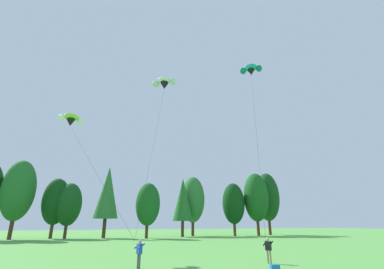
{
  "coord_description": "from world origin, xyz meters",
  "views": [
    {
      "loc": [
        -7.52,
        0.95,
        2.69
      ],
      "look_at": [
        0.37,
        22.11,
        10.09
      ],
      "focal_mm": 25.2,
      "sensor_mm": 36.0,
      "label": 1
    }
  ],
  "objects": [
    {
      "name": "parafoil_kite_mid_teal",
      "position": [
        11.12,
        28.04,
        22.37
      ],
      "size": [
        8.17,
        11.23,
        21.59
      ],
      "color": "teal"
    },
    {
      "name": "treeline_tree_i",
      "position": [
        13.82,
        57.73,
        7.57
      ],
      "size": [
        5.17,
        5.17,
        12.5
      ],
      "color": "#472D19",
      "rests_on": "ground_plane"
    },
    {
      "name": "treeline_tree_h",
      "position": [
        10.64,
        55.1,
        7.25
      ],
      "size": [
        4.15,
        4.15,
        11.58
      ],
      "color": "#472D19",
      "rests_on": "ground_plane"
    },
    {
      "name": "picnic_cooler",
      "position": [
        3.22,
        15.71,
        0.17
      ],
      "size": [
        0.59,
        0.48,
        0.34
      ],
      "primitive_type": "cube",
      "rotation": [
        0.0,
        0.0,
        2.89
      ],
      "color": "#1E70B7",
      "rests_on": "ground_plane"
    },
    {
      "name": "kite_flyer_mid",
      "position": [
        4.66,
        18.24,
        1.0
      ],
      "size": [
        0.74,
        0.75,
        1.69
      ],
      "color": "gray",
      "rests_on": "ground_plane"
    },
    {
      "name": "parafoil_kite_far_lime_white",
      "position": [
        -10.16,
        29.56,
        12.79
      ],
      "size": [
        6.95,
        11.47,
        11.84
      ],
      "color": "#93D633"
    },
    {
      "name": "treeline_tree_f",
      "position": [
        -4.38,
        55.45,
        8.21
      ],
      "size": [
        4.48,
        4.48,
        13.11
      ],
      "color": "#472D19",
      "rests_on": "ground_plane"
    },
    {
      "name": "treeline_tree_g",
      "position": [
        2.82,
        52.18,
        5.97
      ],
      "size": [
        4.46,
        4.46,
        9.86
      ],
      "color": "#472D19",
      "rests_on": "ground_plane"
    },
    {
      "name": "kite_flyer_near",
      "position": [
        -4.25,
        19.11,
        1.0
      ],
      "size": [
        0.65,
        0.68,
        1.69
      ],
      "color": "#4C4C51",
      "rests_on": "ground_plane"
    },
    {
      "name": "treeline_tree_k",
      "position": [
        27.28,
        53.42,
        8.1
      ],
      "size": [
        5.41,
        5.41,
        13.38
      ],
      "color": "#472D19",
      "rests_on": "ground_plane"
    },
    {
      "name": "treeline_tree_j",
      "position": [
        22.12,
        54.49,
        6.68
      ],
      "size": [
        4.78,
        4.78,
        11.04
      ],
      "color": "#472D19",
      "rests_on": "ground_plane"
    },
    {
      "name": "treeline_tree_c",
      "position": [
        -19.29,
        56.31,
        8.1
      ],
      "size": [
        5.41,
        5.41,
        13.38
      ],
      "color": "#472D19",
      "rests_on": "ground_plane"
    },
    {
      "name": "treeline_tree_d",
      "position": [
        -13.23,
        57.2,
        6.4
      ],
      "size": [
        4.66,
        4.66,
        10.58
      ],
      "color": "#472D19",
      "rests_on": "ground_plane"
    },
    {
      "name": "parafoil_kite_high_white",
      "position": [
        0.21,
        32.36,
        20.51
      ],
      "size": [
        6.46,
        14.82,
        19.7
      ],
      "color": "white"
    },
    {
      "name": "treeline_tree_e",
      "position": [
        -10.89,
        56.4,
        5.89
      ],
      "size": [
        4.43,
        4.43,
        9.73
      ],
      "color": "#472D19",
      "rests_on": "ground_plane"
    },
    {
      "name": "treeline_tree_l",
      "position": [
        32.39,
        56.39,
        8.59
      ],
      "size": [
        5.63,
        5.63,
        14.19
      ],
      "color": "#472D19",
      "rests_on": "ground_plane"
    }
  ]
}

